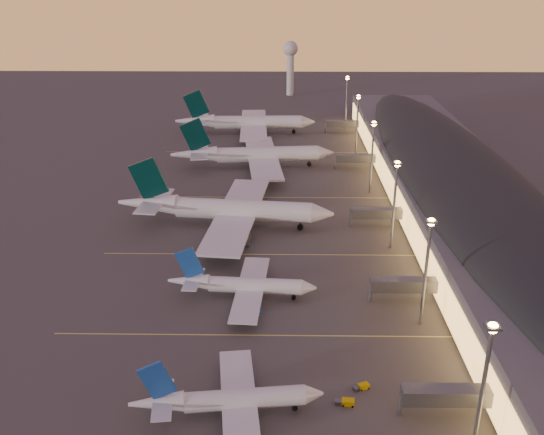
{
  "coord_description": "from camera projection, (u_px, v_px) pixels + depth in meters",
  "views": [
    {
      "loc": [
        4.43,
        -116.85,
        74.59
      ],
      "look_at": [
        2.0,
        45.0,
        7.0
      ],
      "focal_mm": 40.0,
      "sensor_mm": 36.0,
      "label": 1
    }
  ],
  "objects": [
    {
      "name": "airliner_wide_near",
      "position": [
        225.0,
        210.0,
        185.07
      ],
      "size": [
        67.1,
        61.47,
        21.46
      ],
      "rotation": [
        0.0,
        0.0,
        -0.1
      ],
      "color": "silver",
      "rests_on": "ground"
    },
    {
      "name": "baggage_tug_a",
      "position": [
        346.0,
        402.0,
        111.07
      ],
      "size": [
        3.71,
        1.87,
        1.06
      ],
      "rotation": [
        0.0,
        0.0,
        -0.12
      ],
      "color": "#D8B200",
      "rests_on": "ground"
    },
    {
      "name": "airliner_wide_mid",
      "position": [
        253.0,
        155.0,
        239.07
      ],
      "size": [
        64.55,
        59.11,
        20.64
      ],
      "rotation": [
        0.0,
        0.0,
        0.1
      ],
      "color": "silver",
      "rests_on": "ground"
    },
    {
      "name": "baggage_tug_b",
      "position": [
        362.0,
        387.0,
        115.21
      ],
      "size": [
        3.38,
        2.41,
        0.94
      ],
      "rotation": [
        0.0,
        0.0,
        0.41
      ],
      "color": "#D8B200",
      "rests_on": "ground"
    },
    {
      "name": "radar_tower",
      "position": [
        290.0,
        59.0,
        367.95
      ],
      "size": [
        9.0,
        9.0,
        32.5
      ],
      "color": "silver",
      "rests_on": "ground"
    },
    {
      "name": "lane_markings",
      "position": [
        265.0,
        247.0,
        173.52
      ],
      "size": [
        90.0,
        180.36,
        0.0
      ],
      "color": "#D8C659",
      "rests_on": "ground"
    },
    {
      "name": "airliner_narrow_north",
      "position": [
        242.0,
        285.0,
        145.78
      ],
      "size": [
        36.17,
        32.36,
        12.92
      ],
      "rotation": [
        0.0,
        0.0,
        -0.07
      ],
      "color": "silver",
      "rests_on": "ground"
    },
    {
      "name": "terminal_building",
      "position": [
        455.0,
        181.0,
        199.24
      ],
      "size": [
        56.35,
        255.0,
        17.46
      ],
      "color": "#515157",
      "rests_on": "ground"
    },
    {
      "name": "ground",
      "position": [
        260.0,
        323.0,
        136.62
      ],
      "size": [
        700.0,
        700.0,
        0.0
      ],
      "primitive_type": "plane",
      "color": "#3C3A38"
    },
    {
      "name": "airliner_wide_far",
      "position": [
        246.0,
        123.0,
        287.67
      ],
      "size": [
        66.25,
        60.3,
        21.22
      ],
      "rotation": [
        0.0,
        0.0,
        0.04
      ],
      "color": "silver",
      "rests_on": "ground"
    },
    {
      "name": "light_masts",
      "position": [
        381.0,
        162.0,
        189.33
      ],
      "size": [
        2.2,
        217.2,
        25.9
      ],
      "color": "slate",
      "rests_on": "ground"
    },
    {
      "name": "airliner_narrow_south",
      "position": [
        228.0,
        400.0,
        107.48
      ],
      "size": [
        34.74,
        31.23,
        12.4
      ],
      "rotation": [
        0.0,
        0.0,
        0.12
      ],
      "color": "silver",
      "rests_on": "ground"
    }
  ]
}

